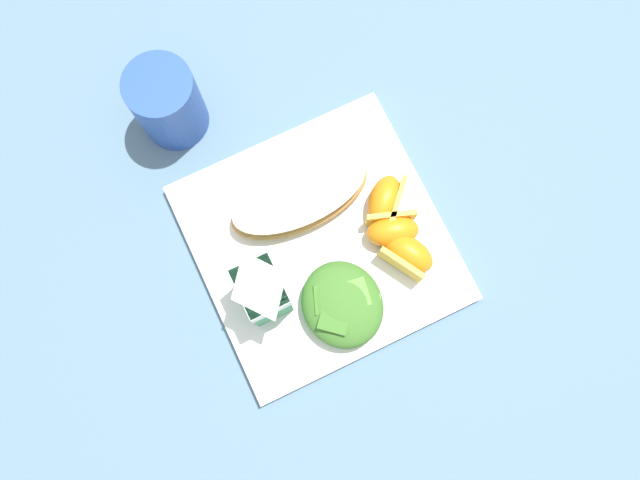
# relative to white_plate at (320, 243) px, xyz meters

# --- Properties ---
(ground) EXTENTS (3.00, 3.00, 0.00)m
(ground) POSITION_rel_white_plate_xyz_m (0.00, 0.00, -0.01)
(ground) COLOR slate
(white_plate) EXTENTS (0.28, 0.28, 0.02)m
(white_plate) POSITION_rel_white_plate_xyz_m (0.00, 0.00, 0.00)
(white_plate) COLOR white
(white_plate) RESTS_ON ground
(cheesy_pizza_bread) EXTENTS (0.08, 0.17, 0.04)m
(cheesy_pizza_bread) POSITION_rel_white_plate_xyz_m (0.06, 0.00, 0.03)
(cheesy_pizza_bread) COLOR #B77F42
(cheesy_pizza_bread) RESTS_ON white_plate
(green_salad_pile) EXTENTS (0.10, 0.09, 0.04)m
(green_salad_pile) POSITION_rel_white_plate_xyz_m (-0.08, 0.01, 0.03)
(green_salad_pile) COLOR #3D7028
(green_salad_pile) RESTS_ON white_plate
(milk_carton) EXTENTS (0.06, 0.04, 0.11)m
(milk_carton) POSITION_rel_white_plate_xyz_m (-0.03, 0.08, 0.07)
(milk_carton) COLOR #2D8451
(milk_carton) RESTS_ON white_plate
(orange_wedge_front) EXTENTS (0.07, 0.06, 0.04)m
(orange_wedge_front) POSITION_rel_white_plate_xyz_m (-0.06, -0.08, 0.03)
(orange_wedge_front) COLOR orange
(orange_wedge_front) RESTS_ON white_plate
(orange_wedge_middle) EXTENTS (0.05, 0.07, 0.04)m
(orange_wedge_middle) POSITION_rel_white_plate_xyz_m (-0.03, -0.08, 0.03)
(orange_wedge_middle) COLOR orange
(orange_wedge_middle) RESTS_ON white_plate
(orange_wedge_rear) EXTENTS (0.07, 0.07, 0.04)m
(orange_wedge_rear) POSITION_rel_white_plate_xyz_m (0.01, -0.09, 0.03)
(orange_wedge_rear) COLOR orange
(orange_wedge_rear) RESTS_ON white_plate
(drinking_blue_cup) EXTENTS (0.08, 0.08, 0.10)m
(drinking_blue_cup) POSITION_rel_white_plate_xyz_m (0.22, 0.09, 0.04)
(drinking_blue_cup) COLOR #284CA3
(drinking_blue_cup) RESTS_ON ground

